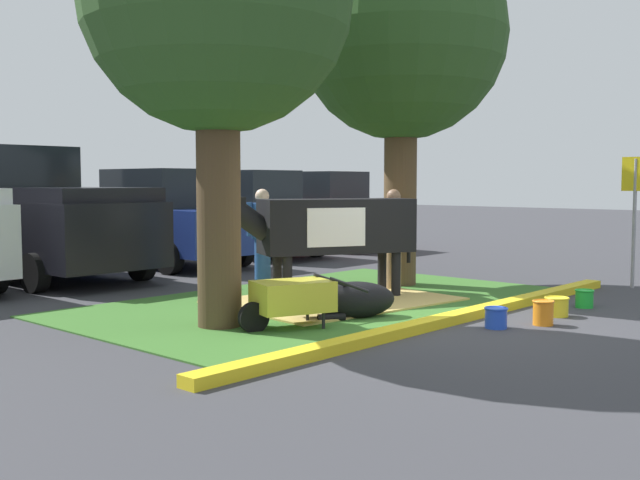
{
  "coord_description": "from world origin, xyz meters",
  "views": [
    {
      "loc": [
        -7.78,
        -5.27,
        1.76
      ],
      "look_at": [
        0.45,
        2.22,
        0.9
      ],
      "focal_mm": 42.49,
      "sensor_mm": 36.0,
      "label": 1
    }
  ],
  "objects_px": {
    "parking_sign": "(635,196)",
    "bucket_orange": "(543,312)",
    "cow_holstein": "(330,227)",
    "person_handler": "(393,236)",
    "calf_lying": "(351,300)",
    "person_visitor_near": "(262,236)",
    "pickup_truck_black": "(35,217)",
    "sedan_silver": "(246,214)",
    "sedan_red": "(318,211)",
    "bucket_green": "(584,298)",
    "shade_tree_left": "(217,0)",
    "sedan_blue": "(162,219)",
    "wheelbarrow": "(291,297)",
    "shade_tree_right": "(401,37)",
    "bucket_blue": "(496,317)",
    "bucket_yellow": "(557,306)"
  },
  "relations": [
    {
      "from": "parking_sign",
      "to": "bucket_orange",
      "type": "xyz_separation_m",
      "value": [
        -4.05,
        -0.39,
        -1.37
      ]
    },
    {
      "from": "cow_holstein",
      "to": "person_handler",
      "type": "distance_m",
      "value": 1.4
    },
    {
      "from": "calf_lying",
      "to": "bucket_orange",
      "type": "relative_size",
      "value": 4.14
    },
    {
      "from": "person_visitor_near",
      "to": "pickup_truck_black",
      "type": "xyz_separation_m",
      "value": [
        -1.69,
        4.26,
        0.23
      ]
    },
    {
      "from": "pickup_truck_black",
      "to": "sedan_silver",
      "type": "bearing_deg",
      "value": 1.43
    },
    {
      "from": "calf_lying",
      "to": "sedan_red",
      "type": "distance_m",
      "value": 10.45
    },
    {
      "from": "person_handler",
      "to": "bucket_green",
      "type": "distance_m",
      "value": 3.11
    },
    {
      "from": "bucket_green",
      "to": "shade_tree_left",
      "type": "bearing_deg",
      "value": 148.63
    },
    {
      "from": "person_visitor_near",
      "to": "sedan_blue",
      "type": "distance_m",
      "value": 4.33
    },
    {
      "from": "shade_tree_left",
      "to": "bucket_orange",
      "type": "distance_m",
      "value": 5.43
    },
    {
      "from": "shade_tree_left",
      "to": "wheelbarrow",
      "type": "xyz_separation_m",
      "value": [
        0.49,
        -0.73,
        -3.49
      ]
    },
    {
      "from": "bucket_orange",
      "to": "cow_holstein",
      "type": "bearing_deg",
      "value": 94.15
    },
    {
      "from": "shade_tree_left",
      "to": "sedan_silver",
      "type": "distance_m",
      "value": 9.31
    },
    {
      "from": "person_handler",
      "to": "bucket_orange",
      "type": "distance_m",
      "value": 3.42
    },
    {
      "from": "parking_sign",
      "to": "sedan_silver",
      "type": "relative_size",
      "value": 0.49
    },
    {
      "from": "cow_holstein",
      "to": "pickup_truck_black",
      "type": "distance_m",
      "value": 5.99
    },
    {
      "from": "parking_sign",
      "to": "sedan_red",
      "type": "bearing_deg",
      "value": 76.82
    },
    {
      "from": "person_handler",
      "to": "sedan_blue",
      "type": "bearing_deg",
      "value": 92.7
    },
    {
      "from": "shade_tree_right",
      "to": "bucket_green",
      "type": "bearing_deg",
      "value": -91.8
    },
    {
      "from": "person_handler",
      "to": "sedan_blue",
      "type": "relative_size",
      "value": 0.37
    },
    {
      "from": "calf_lying",
      "to": "bucket_blue",
      "type": "height_order",
      "value": "calf_lying"
    },
    {
      "from": "calf_lying",
      "to": "bucket_green",
      "type": "bearing_deg",
      "value": -33.08
    },
    {
      "from": "pickup_truck_black",
      "to": "sedan_red",
      "type": "height_order",
      "value": "pickup_truck_black"
    },
    {
      "from": "cow_holstein",
      "to": "bucket_blue",
      "type": "height_order",
      "value": "cow_holstein"
    },
    {
      "from": "shade_tree_left",
      "to": "parking_sign",
      "type": "xyz_separation_m",
      "value": [
        6.81,
        -2.44,
        -2.35
      ]
    },
    {
      "from": "bucket_blue",
      "to": "bucket_yellow",
      "type": "relative_size",
      "value": 0.9
    },
    {
      "from": "bucket_orange",
      "to": "bucket_yellow",
      "type": "distance_m",
      "value": 0.71
    },
    {
      "from": "bucket_yellow",
      "to": "calf_lying",
      "type": "bearing_deg",
      "value": 136.02
    },
    {
      "from": "parking_sign",
      "to": "bucket_yellow",
      "type": "bearing_deg",
      "value": -175.91
    },
    {
      "from": "person_handler",
      "to": "sedan_red",
      "type": "bearing_deg",
      "value": 51.14
    },
    {
      "from": "sedan_blue",
      "to": "sedan_red",
      "type": "height_order",
      "value": "same"
    },
    {
      "from": "cow_holstein",
      "to": "bucket_blue",
      "type": "bearing_deg",
      "value": -96.28
    },
    {
      "from": "shade_tree_right",
      "to": "sedan_red",
      "type": "height_order",
      "value": "shade_tree_right"
    },
    {
      "from": "bucket_orange",
      "to": "calf_lying",
      "type": "bearing_deg",
      "value": 121.73
    },
    {
      "from": "person_visitor_near",
      "to": "bucket_orange",
      "type": "relative_size",
      "value": 5.35
    },
    {
      "from": "bucket_green",
      "to": "bucket_orange",
      "type": "bearing_deg",
      "value": -174.18
    },
    {
      "from": "bucket_green",
      "to": "sedan_blue",
      "type": "height_order",
      "value": "sedan_blue"
    },
    {
      "from": "bucket_orange",
      "to": "bucket_green",
      "type": "bearing_deg",
      "value": 5.82
    },
    {
      "from": "wheelbarrow",
      "to": "pickup_truck_black",
      "type": "relative_size",
      "value": 0.29
    },
    {
      "from": "person_handler",
      "to": "bucket_yellow",
      "type": "height_order",
      "value": "person_handler"
    },
    {
      "from": "sedan_silver",
      "to": "parking_sign",
      "type": "bearing_deg",
      "value": -85.77
    },
    {
      "from": "calf_lying",
      "to": "sedan_blue",
      "type": "relative_size",
      "value": 0.29
    },
    {
      "from": "cow_holstein",
      "to": "bucket_orange",
      "type": "distance_m",
      "value": 3.42
    },
    {
      "from": "sedan_silver",
      "to": "person_handler",
      "type": "bearing_deg",
      "value": -110.57
    },
    {
      "from": "bucket_yellow",
      "to": "sedan_blue",
      "type": "height_order",
      "value": "sedan_blue"
    },
    {
      "from": "sedan_red",
      "to": "person_handler",
      "type": "bearing_deg",
      "value": -128.86
    },
    {
      "from": "cow_holstein",
      "to": "pickup_truck_black",
      "type": "xyz_separation_m",
      "value": [
        -1.67,
        5.76,
        0.03
      ]
    },
    {
      "from": "shade_tree_right",
      "to": "parking_sign",
      "type": "xyz_separation_m",
      "value": [
        2.34,
        -3.05,
        -2.62
      ]
    },
    {
      "from": "bucket_yellow",
      "to": "pickup_truck_black",
      "type": "bearing_deg",
      "value": 106.3
    },
    {
      "from": "shade_tree_right",
      "to": "wheelbarrow",
      "type": "xyz_separation_m",
      "value": [
        -3.99,
        -1.33,
        -3.76
      ]
    }
  ]
}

